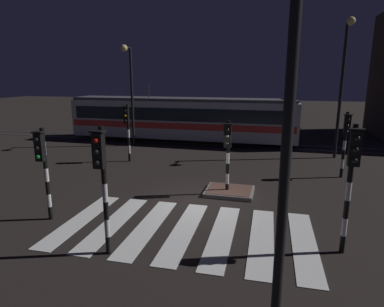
# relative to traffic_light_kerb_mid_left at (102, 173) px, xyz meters

# --- Properties ---
(ground_plane) EXTENTS (120.00, 120.00, 0.00)m
(ground_plane) POSITION_rel_traffic_light_kerb_mid_left_xyz_m (1.63, 4.45, -2.32)
(ground_plane) COLOR black
(rail_near) EXTENTS (80.00, 0.12, 0.03)m
(rail_near) POSITION_rel_traffic_light_kerb_mid_left_xyz_m (1.63, 15.21, -2.31)
(rail_near) COLOR #59595E
(rail_near) RESTS_ON ground
(rail_far) EXTENTS (80.00, 0.12, 0.03)m
(rail_far) POSITION_rel_traffic_light_kerb_mid_left_xyz_m (1.63, 16.64, -2.31)
(rail_far) COLOR #59595E
(rail_far) RESTS_ON ground
(crosswalk_zebra) EXTENTS (8.01, 4.48, 0.02)m
(crosswalk_zebra) POSITION_rel_traffic_light_kerb_mid_left_xyz_m (1.63, 1.91, -2.31)
(crosswalk_zebra) COLOR silver
(crosswalk_zebra) RESTS_ON ground
(traffic_island) EXTENTS (1.96, 1.61, 0.18)m
(traffic_island) POSITION_rel_traffic_light_kerb_mid_left_xyz_m (2.52, 5.67, -2.24)
(traffic_island) COLOR slate
(traffic_island) RESTS_ON ground
(traffic_light_kerb_mid_left) EXTENTS (0.36, 0.42, 3.52)m
(traffic_light_kerb_mid_left) POSITION_rel_traffic_light_kerb_mid_left_xyz_m (0.00, 0.00, 0.00)
(traffic_light_kerb_mid_left) COLOR black
(traffic_light_kerb_mid_left) RESTS_ON ground
(traffic_light_corner_near_right) EXTENTS (0.36, 0.42, 3.57)m
(traffic_light_corner_near_right) POSITION_rel_traffic_light_kerb_mid_left_xyz_m (6.19, 1.67, 0.03)
(traffic_light_corner_near_right) COLOR black
(traffic_light_corner_near_right) RESTS_ON ground
(traffic_light_corner_far_right) EXTENTS (0.36, 0.42, 3.15)m
(traffic_light_corner_far_right) POSITION_rel_traffic_light_kerb_mid_left_xyz_m (7.41, 9.17, -0.25)
(traffic_light_corner_far_right) COLOR black
(traffic_light_corner_far_right) RESTS_ON ground
(traffic_light_corner_far_left) EXTENTS (0.36, 0.42, 3.25)m
(traffic_light_corner_far_left) POSITION_rel_traffic_light_kerb_mid_left_xyz_m (-3.81, 9.43, -0.18)
(traffic_light_corner_far_left) COLOR black
(traffic_light_corner_far_left) RESTS_ON ground
(traffic_light_median_centre) EXTENTS (0.36, 0.42, 3.04)m
(traffic_light_median_centre) POSITION_rel_traffic_light_kerb_mid_left_xyz_m (2.42, 5.53, -0.32)
(traffic_light_median_centre) COLOR black
(traffic_light_median_centre) RESTS_ON ground
(traffic_light_corner_near_left) EXTENTS (0.36, 0.42, 3.14)m
(traffic_light_corner_near_left) POSITION_rel_traffic_light_kerb_mid_left_xyz_m (-3.01, 1.51, -0.26)
(traffic_light_corner_near_left) COLOR black
(traffic_light_corner_near_left) RESTS_ON ground
(street_lamp_near_kerb) EXTENTS (0.44, 1.21, 7.85)m
(street_lamp_near_kerb) POSITION_rel_traffic_light_kerb_mid_left_xyz_m (4.44, -2.10, 2.60)
(street_lamp_near_kerb) COLOR black
(street_lamp_near_kerb) RESTS_ON ground
(street_lamp_trackside_right) EXTENTS (0.44, 1.21, 7.80)m
(street_lamp_trackside_right) POSITION_rel_traffic_light_kerb_mid_left_xyz_m (7.72, 13.19, 2.57)
(street_lamp_trackside_right) COLOR black
(street_lamp_trackside_right) RESTS_ON ground
(street_lamp_trackside_left) EXTENTS (0.44, 1.21, 6.75)m
(street_lamp_trackside_left) POSITION_rel_traffic_light_kerb_mid_left_xyz_m (-5.45, 13.47, 1.99)
(street_lamp_trackside_left) COLOR black
(street_lamp_trackside_left) RESTS_ON ground
(tram) EXTENTS (16.83, 2.58, 4.15)m
(tram) POSITION_rel_traffic_light_kerb_mid_left_xyz_m (-2.62, 15.92, -0.57)
(tram) COLOR silver
(tram) RESTS_ON ground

